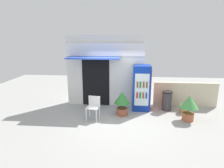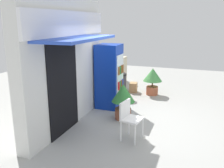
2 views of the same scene
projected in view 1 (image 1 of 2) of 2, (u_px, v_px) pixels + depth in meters
name	position (u px, v px, depth m)	size (l,w,h in m)	color
ground	(116.00, 119.00, 7.23)	(16.00, 16.00, 0.00)	#A3A39E
storefront_building	(105.00, 70.00, 8.48)	(3.43, 1.20, 3.11)	silver
drink_cooler	(141.00, 88.00, 8.01)	(0.74, 0.73, 1.91)	#0C2D9E
plastic_chair	(93.00, 106.00, 7.15)	(0.51, 0.47, 0.88)	white
potted_plant_near_shop	(122.00, 101.00, 7.50)	(0.62, 0.62, 0.97)	#995138
potted_plant_curbside	(189.00, 105.00, 6.99)	(0.67, 0.67, 0.96)	#AD5B3D
trash_bin	(167.00, 101.00, 8.05)	(0.42, 0.42, 0.82)	#38383D
stone_boundary_wall	(185.00, 95.00, 8.46)	(2.74, 0.20, 1.09)	beige
cardboard_box	(185.00, 109.00, 7.78)	(0.32, 0.26, 0.36)	tan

